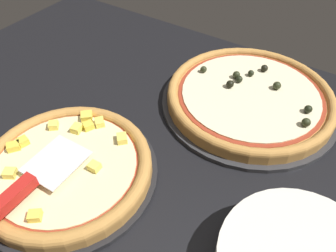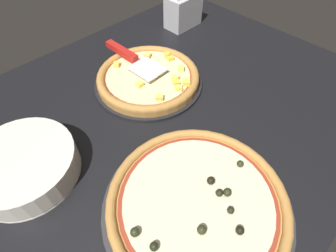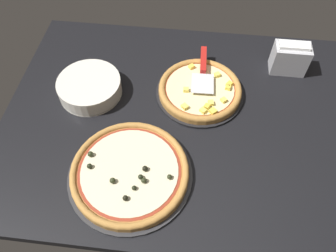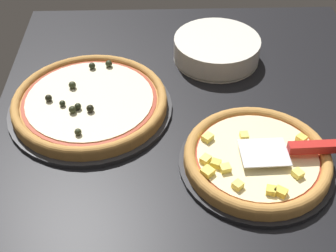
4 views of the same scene
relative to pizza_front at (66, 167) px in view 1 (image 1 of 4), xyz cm
name	(u,v)px [view 1 (image 1 of 4)]	position (x,y,z in cm)	size (l,w,h in cm)	color
ground_plane	(134,155)	(6.19, 11.57, -4.35)	(127.85, 97.20, 3.60)	black
pizza_pan_front	(69,174)	(0.04, -0.04, -2.05)	(33.04, 33.04, 1.00)	black
pizza_front	(66,167)	(0.00, 0.00, 0.00)	(31.06, 31.06, 3.59)	#B77F3D
pizza_pan_back	(248,103)	(19.87, 36.95, -2.05)	(39.59, 39.59, 1.00)	#2D2D30
pizza_back	(250,96)	(19.88, 36.97, 0.09)	(37.21, 37.21, 4.30)	#B77F3D
serving_spatula	(15,196)	(-0.42, -9.84, 2.82)	(8.53, 23.46, 2.00)	silver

